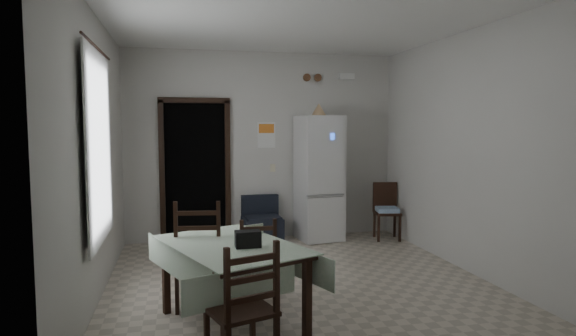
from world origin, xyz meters
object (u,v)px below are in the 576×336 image
Objects in this scene: dining_table at (232,285)px; dining_chair_far_right at (256,259)px; dining_chair_near_head at (241,308)px; corner_chair at (387,211)px; dining_chair_far_left at (200,253)px; navy_seat at (262,219)px; fridge at (319,178)px.

dining_chair_far_right reaches higher than dining_table.
dining_chair_far_right is 0.88× the size of dining_chair_near_head.
corner_chair is 0.82× the size of dining_chair_far_left.
dining_table is 1.63× the size of dining_chair_far_right.
corner_chair is at bearing -135.89° from dining_chair_far_right.
dining_chair_far_right is (-0.48, -2.46, 0.09)m from navy_seat.
dining_chair_near_head is at bearing -104.20° from navy_seat.
dining_chair_near_head is (-0.03, -0.87, 0.13)m from dining_table.
navy_seat is 0.49× the size of dining_table.
navy_seat is 0.65× the size of dining_chair_far_left.
dining_chair_far_right reaches higher than navy_seat.
dining_chair_near_head is (0.22, -1.42, -0.04)m from dining_chair_far_left.
dining_chair_far_right is at bearing -126.70° from fridge.
dining_chair_far_left is (-1.93, -2.44, -0.42)m from fridge.
navy_seat is 3.95m from dining_chair_near_head.
fridge is 2.19× the size of corner_chair.
dining_chair_far_left reaches higher than corner_chair.
fridge reaches higher than dining_table.
dining_chair_far_right is at bearing -173.36° from dining_chair_far_left.
corner_chair is (1.03, -0.25, -0.52)m from fridge.
dining_chair_far_left reaches higher than dining_table.
navy_seat is 2.66m from dining_chair_far_left.
dining_chair_far_left is (-2.95, -2.19, 0.10)m from corner_chair.
dining_chair_far_left is at bearing 0.04° from dining_chair_far_right.
navy_seat is at bearing -99.49° from dining_chair_far_right.
dining_chair_near_head is at bearing -115.80° from corner_chair.
dining_chair_far_right is (-2.40, -2.20, -0.00)m from corner_chair.
dining_chair_near_head is (-1.71, -3.86, -0.46)m from fridge.
dining_chair_far_left is (-1.03, -2.44, 0.19)m from navy_seat.
fridge is 1.18m from corner_chair.
corner_chair is 0.88× the size of dining_chair_near_head.
fridge is 1.08m from navy_seat.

